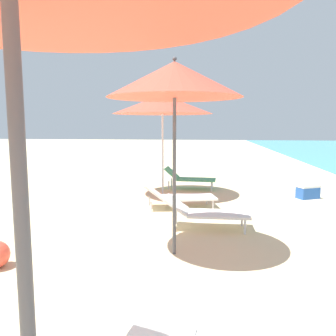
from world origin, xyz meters
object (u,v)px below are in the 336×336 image
lounger_second_shoreside (206,212)px  cooler_box (308,192)px  umbrella_farthest (163,104)px  lounger_farthest_inland (178,196)px  lounger_farthest_shoreside (189,178)px  umbrella_second (175,80)px

lounger_second_shoreside → cooler_box: size_ratio=2.43×
cooler_box → lounger_second_shoreside: bearing=-132.6°
umbrella_farthest → cooler_box: umbrella_farthest is taller
lounger_second_shoreside → lounger_farthest_inland: bearing=112.8°
cooler_box → lounger_farthest_shoreside: bearing=162.7°
umbrella_second → lounger_farthest_inland: bearing=93.5°
umbrella_second → lounger_farthest_inland: size_ratio=1.59×
umbrella_farthest → cooler_box: 4.21m
umbrella_farthest → lounger_farthest_inland: (0.48, -1.23, -2.04)m
lounger_farthest_inland → cooler_box: (3.14, 1.31, -0.11)m
umbrella_farthest → lounger_farthest_shoreside: (0.63, 1.01, -2.00)m
lounger_second_shoreside → lounger_farthest_shoreside: bearing=97.1°
umbrella_second → lounger_farthest_shoreside: bearing=90.2°
lounger_farthest_shoreside → cooler_box: (2.99, -0.93, -0.15)m
umbrella_farthest → lounger_farthest_shoreside: size_ratio=1.79×
umbrella_second → cooler_box: 5.44m
lounger_farthest_shoreside → umbrella_second: bearing=-86.1°
lounger_farthest_shoreside → lounger_farthest_inland: size_ratio=0.86×
umbrella_second → lounger_second_shoreside: (0.45, 1.21, -2.10)m
umbrella_second → cooler_box: (2.97, 3.96, -2.24)m
umbrella_farthest → lounger_farthest_inland: umbrella_farthest is taller
lounger_second_shoreside → lounger_farthest_shoreside: size_ratio=1.00×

